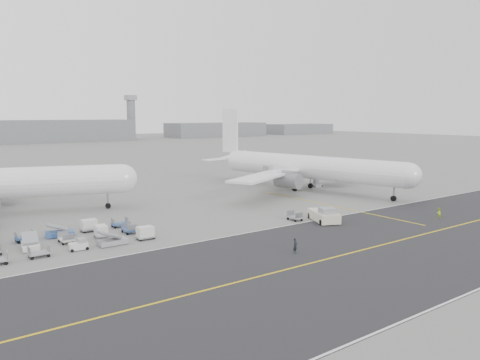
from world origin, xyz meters
TOP-DOWN VIEW (x-y plane):
  - ground at (0.00, 0.00)m, footprint 700.00×700.00m
  - taxiway at (5.02, -17.98)m, footprint 220.00×59.00m
  - horizon_buildings at (30.00, 260.00)m, footprint 520.00×28.00m
  - control_tower at (100.00, 265.00)m, footprint 7.00×7.00m
  - airliner_b at (39.20, 22.22)m, footprint 52.86×53.98m
  - pushback_tug at (19.08, -3.59)m, footprint 5.60×8.76m
  - jet_bridge at (38.57, 25.14)m, footprint 15.22×5.56m
  - gse_cluster at (-18.55, 7.83)m, footprint 26.94×18.07m
  - stray_dolly at (15.84, -0.10)m, footprint 1.72×2.61m
  - ground_crew_a at (3.24, -13.89)m, footprint 0.80×0.62m
  - ground_crew_b at (36.69, -13.09)m, footprint 0.95×0.80m

SIDE VIEW (x-z plane):
  - ground at x=0.00m, z-range 0.00..0.00m
  - horizon_buildings at x=30.00m, z-range -14.00..14.00m
  - gse_cluster at x=-18.55m, z-range -0.95..0.95m
  - stray_dolly at x=15.84m, z-range -0.77..0.77m
  - taxiway at x=5.02m, z-range -0.01..0.03m
  - ground_crew_b at x=36.69m, z-range 0.00..1.75m
  - ground_crew_a at x=3.24m, z-range 0.00..1.95m
  - pushback_tug at x=19.08m, z-range -0.23..2.30m
  - jet_bridge at x=38.57m, z-range 1.12..6.79m
  - airliner_b at x=39.20m, z-range -3.99..14.85m
  - control_tower at x=100.00m, z-range 0.63..31.88m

